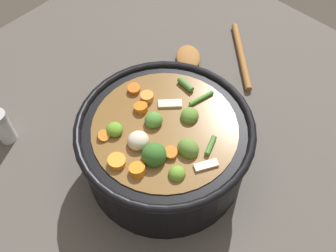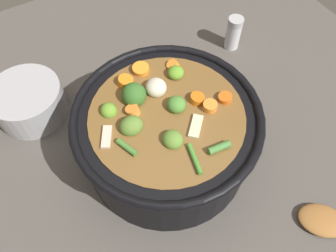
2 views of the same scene
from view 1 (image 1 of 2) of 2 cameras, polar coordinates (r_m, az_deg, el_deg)
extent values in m
plane|color=#514C47|center=(0.76, -0.40, -5.53)|extent=(1.10, 1.10, 0.00)
cylinder|color=black|center=(0.71, -0.43, -3.10)|extent=(0.28, 0.28, 0.12)
torus|color=black|center=(0.66, -0.46, -0.30)|extent=(0.30, 0.30, 0.01)
cylinder|color=brown|center=(0.70, -0.43, -2.88)|extent=(0.24, 0.24, 0.11)
ellipsoid|color=olive|center=(0.67, 3.07, 1.43)|extent=(0.04, 0.04, 0.02)
ellipsoid|color=#669D2C|center=(0.65, -7.53, -0.50)|extent=(0.04, 0.03, 0.02)
ellipsoid|color=#376B28|center=(0.62, -1.99, -4.09)|extent=(0.04, 0.04, 0.04)
ellipsoid|color=#4E8C36|center=(0.66, -2.03, 0.86)|extent=(0.04, 0.04, 0.02)
ellipsoid|color=#6A9D30|center=(0.61, 1.27, -6.77)|extent=(0.03, 0.03, 0.02)
ellipsoid|color=olive|center=(0.63, 2.85, -3.17)|extent=(0.04, 0.03, 0.03)
cylinder|color=orange|center=(0.69, -2.96, 3.95)|extent=(0.03, 0.03, 0.02)
cylinder|color=orange|center=(0.68, -3.53, 2.67)|extent=(0.03, 0.03, 0.02)
cylinder|color=orange|center=(0.70, -4.80, 5.12)|extent=(0.03, 0.03, 0.02)
cylinder|color=orange|center=(0.62, 0.44, -3.82)|extent=(0.03, 0.03, 0.02)
cylinder|color=orange|center=(0.65, -9.09, -1.41)|extent=(0.02, 0.02, 0.02)
cylinder|color=orange|center=(0.61, -4.29, -6.29)|extent=(0.03, 0.03, 0.02)
cylinder|color=orange|center=(0.62, -7.22, -5.05)|extent=(0.04, 0.04, 0.02)
ellipsoid|color=beige|center=(0.63, -4.21, -2.08)|extent=(0.04, 0.04, 0.03)
cylinder|color=#4B9334|center=(0.69, 4.72, 3.93)|extent=(0.02, 0.05, 0.01)
cylinder|color=#4B883E|center=(0.71, 2.50, 5.83)|extent=(0.03, 0.01, 0.01)
cylinder|color=#4C8636|center=(0.63, 6.00, -2.72)|extent=(0.02, 0.04, 0.01)
cube|color=beige|center=(0.62, 5.37, -5.51)|extent=(0.03, 0.04, 0.00)
cube|color=beige|center=(0.68, 0.29, 3.14)|extent=(0.04, 0.04, 0.00)
ellipsoid|color=#9F6732|center=(0.92, 2.86, 9.62)|extent=(0.09, 0.09, 0.02)
cylinder|color=#9F6732|center=(0.94, 10.25, 9.72)|extent=(0.15, 0.15, 0.01)
cylinder|color=silver|center=(0.82, -22.05, -0.38)|extent=(0.03, 0.03, 0.06)
camera|label=2|loc=(0.55, 35.32, 33.39)|focal=35.01mm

